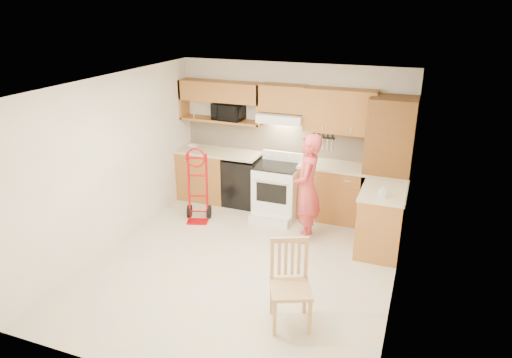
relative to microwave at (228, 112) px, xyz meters
The scene contains 28 objects.
floor 2.88m from the microwave, 61.88° to the right, with size 4.00×4.50×0.02m, color beige.
ceiling 2.52m from the microwave, 61.88° to the right, with size 4.00×4.50×0.02m, color white.
wall_back 1.19m from the microwave, ahead, with size 4.00×0.02×2.50m, color white.
wall_front 4.50m from the microwave, 75.62° to the right, with size 4.00×0.02×2.50m, color white.
wall_left 2.30m from the microwave, 113.25° to the right, with size 0.02×4.50×2.50m, color white.
wall_right 3.78m from the microwave, 33.72° to the right, with size 0.02×4.50×2.50m, color white.
backsplash 1.21m from the microwave, ahead, with size 3.92×0.03×0.55m, color beige.
lower_cab_left 1.27m from the microwave, 162.78° to the right, with size 0.90×0.60×0.90m, color #AB6F2C.
dishwasher 1.26m from the microwave, 23.24° to the right, with size 0.60×0.60×0.85m, color black.
lower_cab_right 2.28m from the microwave, ahead, with size 1.14×0.60×0.90m, color #AB6F2C.
countertop_left 0.74m from the microwave, 135.14° to the right, with size 1.50×0.63×0.04m, color beige.
countertop_right 2.08m from the microwave, ahead, with size 1.14×0.63×0.04m, color beige.
cab_return_right 3.19m from the microwave, 18.38° to the right, with size 0.60×1.00×0.90m, color #AB6F2C.
countertop_return 3.05m from the microwave, 18.38° to the right, with size 0.63×1.00×0.04m, color beige.
pantry_tall 2.83m from the microwave, ahead, with size 0.70×0.60×2.10m, color brown.
upper_cab_left 0.37m from the microwave, behind, with size 1.50×0.33×0.34m, color #AB6F2C.
upper_shelf_mw 0.21m from the microwave, behind, with size 1.50×0.33×0.04m, color #AB6F2C.
upper_cab_center 1.04m from the microwave, ahead, with size 0.76×0.33×0.44m, color #AB6F2C.
upper_cab_right 1.95m from the microwave, ahead, with size 1.14×0.33×0.70m, color #AB6F2C.
range_hood 1.00m from the microwave, ahead, with size 0.76×0.46×0.14m, color white.
knife_strip 1.72m from the microwave, ahead, with size 0.40×0.05×0.29m, color black, non-canonical shape.
microwave is the anchor object (origin of this frame).
range 1.58m from the microwave, 22.93° to the right, with size 0.71×0.94×1.05m, color white, non-canonical shape.
person 2.16m from the microwave, 31.29° to the right, with size 0.61×0.40×1.67m, color #D04045.
hand_truck 1.50m from the microwave, 96.74° to the right, with size 0.45×0.41×1.13m, color #AF040A, non-canonical shape.
dining_chair 3.87m from the microwave, 55.73° to the right, with size 0.44×0.49×0.99m, color tan, non-canonical shape.
soap_bottle 3.13m from the microwave, 23.72° to the right, with size 0.08×0.08×0.17m, color white.
bowl 0.95m from the microwave, 168.52° to the right, with size 0.20×0.20×0.05m, color white.
Camera 1 is at (2.13, -5.14, 3.42)m, focal length 32.37 mm.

